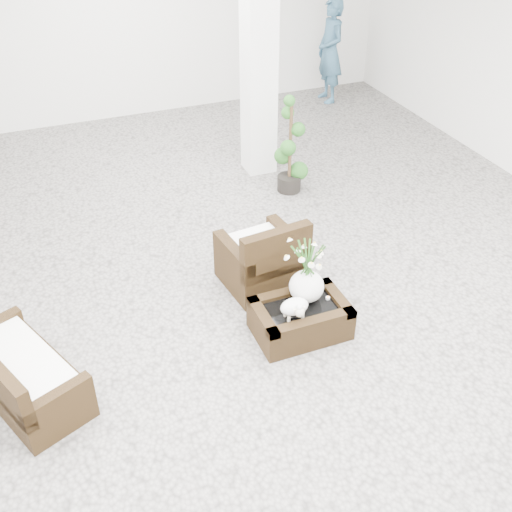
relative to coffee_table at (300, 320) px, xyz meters
name	(u,v)px	position (x,y,z in m)	size (l,w,h in m)	color
ground	(253,299)	(-0.24, 0.66, -0.16)	(11.00, 11.00, 0.00)	gray
column	(259,47)	(0.96, 3.46, 1.59)	(0.40, 0.40, 3.50)	white
coffee_table	(300,320)	(0.00, 0.00, 0.00)	(0.90, 0.60, 0.31)	#2F1F0E
sheep_figurine	(294,308)	(-0.12, -0.10, 0.26)	(0.28, 0.23, 0.21)	white
planter_narcissus	(308,266)	(0.10, 0.10, 0.56)	(0.44, 0.44, 0.80)	white
tealight	(328,298)	(0.30, 0.02, 0.17)	(0.04, 0.04, 0.03)	white
armchair	(261,250)	(-0.04, 0.90, 0.26)	(0.78, 0.75, 0.84)	#2F1F0E
loveseat	(22,366)	(-2.56, 0.14, 0.18)	(1.28, 0.61, 0.68)	#2F1F0E
topiary	(290,145)	(1.10, 2.69, 0.51)	(0.36, 0.36, 1.34)	#20511A
shopper	(330,51)	(3.14, 5.53, 0.73)	(0.64, 0.42, 1.76)	#345A74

